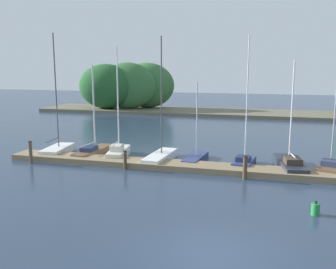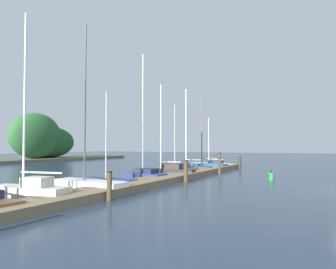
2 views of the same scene
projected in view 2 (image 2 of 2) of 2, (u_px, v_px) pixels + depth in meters
The scene contains 15 objects.
dock_pier at pixel (165, 179), 18.97m from camera, with size 30.20×1.80×0.35m.
sailboat_2 at pixel (26, 190), 12.29m from camera, with size 1.62×3.63×7.54m.
sailboat_3 at pixel (86, 184), 14.97m from camera, with size 1.41×4.38×8.13m.
sailboat_4 at pixel (107, 181), 17.22m from camera, with size 1.24×3.55×5.22m.
sailboat_5 at pixel (144, 174), 19.86m from camera, with size 1.39×2.98×8.08m.
sailboat_6 at pixel (163, 171), 22.29m from camera, with size 1.99×4.60×6.58m.
sailboat_7 at pixel (176, 169), 24.42m from camera, with size 1.96×3.55×5.47m.
sailboat_8 at pixel (187, 167), 27.36m from camera, with size 1.45×4.29×7.19m.
sailboat_9 at pixel (203, 166), 29.23m from camera, with size 1.60×4.35×6.72m.
sailboat_10 at pixel (211, 165), 31.35m from camera, with size 2.03×4.58×5.00m.
mooring_piling_1 at pixel (109, 186), 12.46m from camera, with size 0.24×0.24×1.17m.
mooring_piling_2 at pixel (186, 171), 18.79m from camera, with size 0.28×0.28×1.32m.
mooring_piling_3 at pixel (220, 163), 24.45m from camera, with size 0.27×0.27×1.63m.
mooring_piling_4 at pixel (240, 162), 30.66m from camera, with size 0.31×0.31×1.17m.
channel_buoy_0 at pixel (271, 176), 19.63m from camera, with size 0.35×0.35×0.63m.
Camera 2 is at (-16.84, 1.39, 2.20)m, focal length 33.45 mm.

